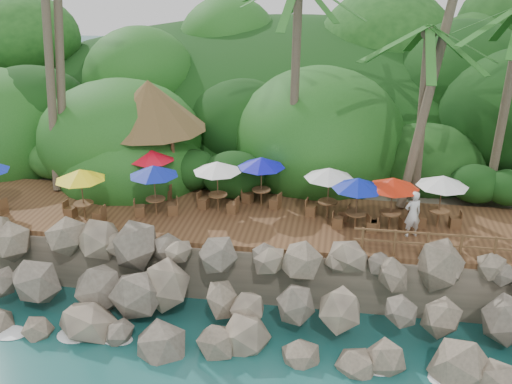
# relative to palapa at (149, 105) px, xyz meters

# --- Properties ---
(ground) EXTENTS (140.00, 140.00, 0.00)m
(ground) POSITION_rel_palapa_xyz_m (5.32, -9.47, -5.79)
(ground) COLOR #19514F
(ground) RESTS_ON ground
(land_base) EXTENTS (32.00, 25.20, 2.10)m
(land_base) POSITION_rel_palapa_xyz_m (5.32, 6.53, -4.74)
(land_base) COLOR gray
(land_base) RESTS_ON ground
(jungle_hill) EXTENTS (44.80, 28.00, 15.40)m
(jungle_hill) POSITION_rel_palapa_xyz_m (5.32, 14.03, -5.79)
(jungle_hill) COLOR #143811
(jungle_hill) RESTS_ON ground
(seawall) EXTENTS (29.00, 4.00, 2.30)m
(seawall) POSITION_rel_palapa_xyz_m (5.32, -7.47, -4.64)
(seawall) COLOR gray
(seawall) RESTS_ON ground
(terrace) EXTENTS (26.00, 5.00, 0.20)m
(terrace) POSITION_rel_palapa_xyz_m (5.32, -3.47, -3.59)
(terrace) COLOR brown
(terrace) RESTS_ON land_base
(jungle_foliage) EXTENTS (44.00, 16.00, 12.00)m
(jungle_foliage) POSITION_rel_palapa_xyz_m (5.32, 5.53, -5.79)
(jungle_foliage) COLOR #143811
(jungle_foliage) RESTS_ON ground
(foam_line) EXTENTS (25.20, 0.80, 0.06)m
(foam_line) POSITION_rel_palapa_xyz_m (5.32, -9.17, -5.76)
(foam_line) COLOR white
(foam_line) RESTS_ON ground
(palapa) EXTENTS (5.03, 5.03, 4.60)m
(palapa) POSITION_rel_palapa_xyz_m (0.00, 0.00, 0.00)
(palapa) COLOR brown
(palapa) RESTS_ON ground
(dining_clusters) EXTENTS (24.53, 4.59, 2.11)m
(dining_clusters) POSITION_rel_palapa_xyz_m (5.59, -3.54, -1.74)
(dining_clusters) COLOR brown
(dining_clusters) RESTS_ON terrace
(railing) EXTENTS (6.10, 0.10, 1.00)m
(railing) POSITION_rel_palapa_xyz_m (12.19, -5.82, -2.88)
(railing) COLOR brown
(railing) RESTS_ON terrace
(waiter) EXTENTS (0.77, 0.65, 1.79)m
(waiter) POSITION_rel_palapa_xyz_m (11.25, -4.15, -2.60)
(waiter) COLOR white
(waiter) RESTS_ON terrace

